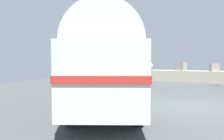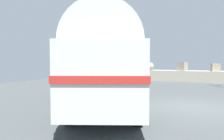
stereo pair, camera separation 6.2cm
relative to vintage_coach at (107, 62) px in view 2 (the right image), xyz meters
name	(u,v)px [view 2 (the right image)]	position (x,y,z in m)	size (l,w,h in m)	color
ground	(191,107)	(3.49, 1.45, -2.04)	(32.00, 26.00, 0.02)	#3F4445
breakwater	(198,75)	(3.74, 13.25, -1.37)	(31.36, 2.07, 2.27)	gray
vintage_coach	(107,62)	(0.00, 0.00, 0.00)	(5.49, 8.85, 3.70)	black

